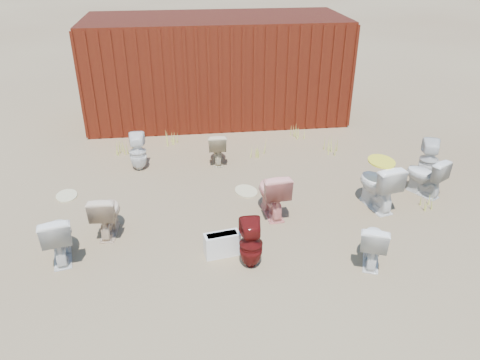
{
  "coord_description": "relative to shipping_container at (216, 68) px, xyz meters",
  "views": [
    {
      "loc": [
        -0.83,
        -6.03,
        4.06
      ],
      "look_at": [
        0.0,
        0.6,
        0.55
      ],
      "focal_mm": 35.0,
      "sensor_mm": 36.0,
      "label": 1
    }
  ],
  "objects": [
    {
      "name": "toilet_front_maroon",
      "position": [
        -0.04,
        -6.1,
        -0.84
      ],
      "size": [
        0.32,
        0.33,
        0.71
      ],
      "primitive_type": "imported",
      "rotation": [
        0.0,
        0.0,
        3.13
      ],
      "color": "#5F1110",
      "rests_on": "ground"
    },
    {
      "name": "loose_lid_far",
      "position": [
        -2.96,
        -3.79,
        -1.19
      ],
      "size": [
        0.44,
        0.52,
        0.02
      ],
      "primitive_type": "ellipsoid",
      "rotation": [
        0.0,
        0.0,
        0.18
      ],
      "color": "beige",
      "rests_on": "ground"
    },
    {
      "name": "loose_tank",
      "position": [
        -0.41,
        -5.81,
        -1.02
      ],
      "size": [
        0.53,
        0.28,
        0.35
      ],
      "primitive_type": "cube",
      "rotation": [
        0.0,
        0.0,
        0.17
      ],
      "color": "silver",
      "rests_on": "ground"
    },
    {
      "name": "weed_clump_d",
      "position": [
        -1.13,
        -1.7,
        -1.06
      ],
      "size": [
        0.3,
        0.3,
        0.27
      ],
      "primitive_type": "cone",
      "color": "#B5B94A",
      "rests_on": "ground"
    },
    {
      "name": "ground",
      "position": [
        0.0,
        -5.2,
        -1.2
      ],
      "size": [
        100.0,
        100.0,
        0.0
      ],
      "primitive_type": "plane",
      "color": "brown",
      "rests_on": "ground"
    },
    {
      "name": "toilet_back_yellowlid",
      "position": [
        2.27,
        -4.79,
        -0.79
      ],
      "size": [
        0.62,
        0.89,
        0.83
      ],
      "primitive_type": "imported",
      "rotation": [
        0.0,
        0.0,
        3.35
      ],
      "color": "white",
      "rests_on": "ground"
    },
    {
      "name": "toilet_back_beige_right",
      "position": [
        -0.22,
        -2.74,
        -0.88
      ],
      "size": [
        0.39,
        0.65,
        0.65
      ],
      "primitive_type": "imported",
      "rotation": [
        0.0,
        0.0,
        3.09
      ],
      "color": "beige",
      "rests_on": "ground"
    },
    {
      "name": "toilet_front_c",
      "position": [
        1.63,
        -6.24,
        -0.87
      ],
      "size": [
        0.59,
        0.74,
        0.67
      ],
      "primitive_type": "imported",
      "rotation": [
        0.0,
        0.0,
        2.76
      ],
      "color": "white",
      "rests_on": "ground"
    },
    {
      "name": "weed_clump_b",
      "position": [
        0.64,
        -2.58,
        -1.04
      ],
      "size": [
        0.32,
        0.32,
        0.31
      ],
      "primitive_type": "cone",
      "color": "#B5B94A",
      "rests_on": "ground"
    },
    {
      "name": "loose_lid_near",
      "position": [
        0.18,
        -4.02,
        -1.19
      ],
      "size": [
        0.52,
        0.59,
        0.02
      ],
      "primitive_type": "ellipsoid",
      "rotation": [
        0.0,
        0.0,
        0.32
      ],
      "color": "beige",
      "rests_on": "ground"
    },
    {
      "name": "yellow_lid",
      "position": [
        2.27,
        -4.79,
        -0.36
      ],
      "size": [
        0.42,
        0.52,
        0.02
      ],
      "primitive_type": "ellipsoid",
      "color": "yellow",
      "rests_on": "toilet_back_yellowlid"
    },
    {
      "name": "toilet_back_beige_left",
      "position": [
        -2.08,
        -5.04,
        -0.85
      ],
      "size": [
        0.44,
        0.72,
        0.7
      ],
      "primitive_type": "imported",
      "rotation": [
        0.0,
        0.0,
        3.07
      ],
      "color": "beige",
      "rests_on": "ground"
    },
    {
      "name": "toilet_front_e",
      "position": [
        3.26,
        -4.47,
        -0.85
      ],
      "size": [
        0.68,
        0.79,
        0.7
      ],
      "primitive_type": "imported",
      "rotation": [
        0.0,
        0.0,
        3.66
      ],
      "color": "silver",
      "rests_on": "ground"
    },
    {
      "name": "weed_clump_a",
      "position": [
        -2.12,
        -2.05,
        -1.03
      ],
      "size": [
        0.36,
        0.36,
        0.34
      ],
      "primitive_type": "cone",
      "color": "#B5B94A",
      "rests_on": "ground"
    },
    {
      "name": "weed_clump_f",
      "position": [
        3.13,
        -4.95,
        -1.06
      ],
      "size": [
        0.28,
        0.28,
        0.27
      ],
      "primitive_type": "cone",
      "color": "#B5B94A",
      "rests_on": "ground"
    },
    {
      "name": "toilet_front_a",
      "position": [
        -2.67,
        -5.6,
        -0.83
      ],
      "size": [
        0.56,
        0.8,
        0.75
      ],
      "primitive_type": "imported",
      "rotation": [
        0.0,
        0.0,
        3.36
      ],
      "color": "white",
      "rests_on": "ground"
    },
    {
      "name": "weed_clump_c",
      "position": [
        2.15,
        -2.58,
        -1.02
      ],
      "size": [
        0.36,
        0.36,
        0.36
      ],
      "primitive_type": "cone",
      "color": "#B5B94A",
      "rests_on": "ground"
    },
    {
      "name": "toilet_back_a",
      "position": [
        -1.76,
        -2.86,
        -0.83
      ],
      "size": [
        0.34,
        0.35,
        0.73
      ],
      "primitive_type": "imported",
      "rotation": [
        0.0,
        0.0,
        3.17
      ],
      "color": "white",
      "rests_on": "ground"
    },
    {
      "name": "shipping_container",
      "position": [
        0.0,
        0.0,
        0.0
      ],
      "size": [
        6.0,
        2.4,
        2.4
      ],
      "primitive_type": "cube",
      "color": "#4E0F0D",
      "rests_on": "ground"
    },
    {
      "name": "toilet_front_pink",
      "position": [
        0.5,
        -4.8,
        -0.8
      ],
      "size": [
        0.51,
        0.81,
        0.79
      ],
      "primitive_type": "imported",
      "rotation": [
        0.0,
        0.0,
        3.24
      ],
      "color": "pink",
      "rests_on": "ground"
    },
    {
      "name": "weed_clump_e",
      "position": [
        1.71,
        -1.7,
        -1.06
      ],
      "size": [
        0.34,
        0.34,
        0.28
      ],
      "primitive_type": "cone",
      "color": "#B5B94A",
      "rests_on": "ground"
    },
    {
      "name": "toilet_back_e",
      "position": [
        3.6,
        -3.93,
        -0.82
      ],
      "size": [
        0.45,
        0.46,
        0.76
      ],
      "primitive_type": "imported",
      "rotation": [
        0.0,
        0.0,
        2.74
      ],
      "color": "white",
      "rests_on": "ground"
    }
  ]
}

